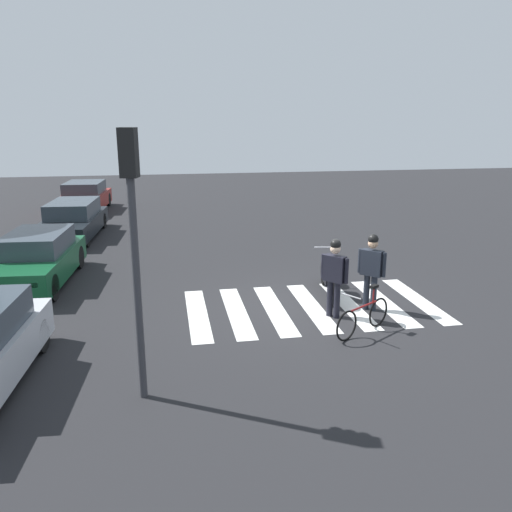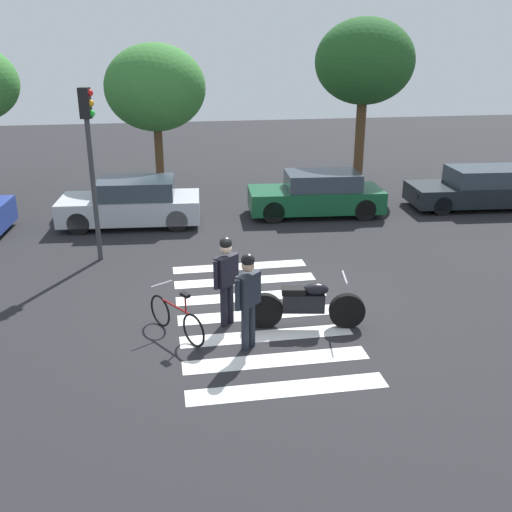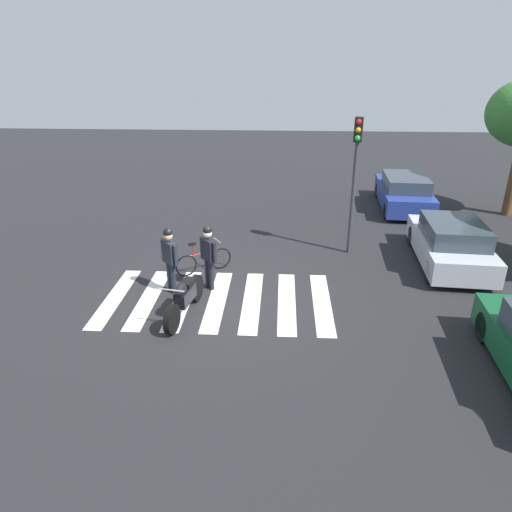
{
  "view_description": "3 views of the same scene",
  "coord_description": "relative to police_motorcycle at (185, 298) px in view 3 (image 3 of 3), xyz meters",
  "views": [
    {
      "loc": [
        -11.02,
        3.31,
        4.36
      ],
      "look_at": [
        0.63,
        1.23,
        1.14
      ],
      "focal_mm": 36.06,
      "sensor_mm": 36.0,
      "label": 1
    },
    {
      "loc": [
        -1.81,
        -10.4,
        5.23
      ],
      "look_at": [
        0.17,
        1.28,
        0.79
      ],
      "focal_mm": 40.54,
      "sensor_mm": 36.0,
      "label": 2
    },
    {
      "loc": [
        10.55,
        1.61,
        5.82
      ],
      "look_at": [
        0.06,
        1.01,
        1.29
      ],
      "focal_mm": 32.64,
      "sensor_mm": 36.0,
      "label": 3
    }
  ],
  "objects": [
    {
      "name": "ground_plane",
      "position": [
        -0.8,
        0.67,
        -0.48
      ],
      "size": [
        60.0,
        60.0,
        0.0
      ],
      "primitive_type": "plane",
      "color": "#232326"
    },
    {
      "name": "police_motorcycle",
      "position": [
        0.0,
        0.0,
        0.0
      ],
      "size": [
        2.27,
        0.71,
        1.07
      ],
      "color": "black",
      "rests_on": "ground_plane"
    },
    {
      "name": "leaning_bicycle",
      "position": [
        -2.46,
        0.05,
        -0.11
      ],
      "size": [
        0.96,
        1.48,
        0.98
      ],
      "color": "black",
      "rests_on": "ground_plane"
    },
    {
      "name": "officer_on_foot",
      "position": [
        -1.21,
        -0.6,
        0.58
      ],
      "size": [
        0.52,
        0.5,
        1.82
      ],
      "color": "#1E232D",
      "rests_on": "ground_plane"
    },
    {
      "name": "officer_by_motorcycle",
      "position": [
        -1.47,
        0.38,
        0.57
      ],
      "size": [
        0.53,
        0.48,
        1.8
      ],
      "color": "black",
      "rests_on": "ground_plane"
    },
    {
      "name": "crosswalk_stripes",
      "position": [
        -0.8,
        0.67,
        -0.47
      ],
      "size": [
        3.26,
        5.85,
        0.01
      ],
      "color": "silver",
      "rests_on": "ground_plane"
    },
    {
      "name": "car_blue_hatchback",
      "position": [
        -9.15,
        7.3,
        0.19
      ],
      "size": [
        4.56,
        2.16,
        1.4
      ],
      "color": "black",
      "rests_on": "ground_plane"
    },
    {
      "name": "car_silver_sedan",
      "position": [
        -3.48,
        7.36,
        0.19
      ],
      "size": [
        4.23,
        2.1,
        1.39
      ],
      "color": "black",
      "rests_on": "ground_plane"
    },
    {
      "name": "traffic_light_pole",
      "position": [
        -4.2,
        4.46,
        2.36
      ],
      "size": [
        0.35,
        0.28,
        4.21
      ],
      "color": "#38383D",
      "rests_on": "ground_plane"
    }
  ]
}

